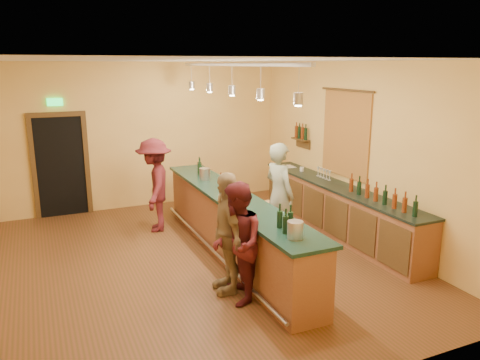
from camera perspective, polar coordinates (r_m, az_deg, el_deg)
name	(u,v)px	position (r m, az deg, el deg)	size (l,w,h in m)	color
floor	(191,262)	(7.79, -5.96, -9.94)	(7.00, 7.00, 0.00)	#523817
ceiling	(186,60)	(7.13, -6.63, 14.30)	(6.50, 7.00, 0.02)	silver
wall_back	(140,136)	(10.63, -12.08, 5.28)	(6.50, 0.02, 3.20)	#D8A651
wall_front	(310,243)	(4.22, 8.53, -7.66)	(6.50, 0.02, 3.20)	#D8A651
wall_right	(359,151)	(8.81, 14.31, 3.42)	(0.02, 7.00, 3.20)	#D8A651
doorway	(61,163)	(10.48, -21.04, 1.90)	(1.15, 0.09, 2.48)	black
tapestry	(346,135)	(9.07, 12.75, 5.40)	(0.03, 1.40, 1.60)	#A33820
bottle_shelf	(301,134)	(10.30, 7.47, 5.57)	(0.17, 0.55, 0.54)	#462D15
back_counter	(337,209)	(9.05, 11.79, -3.44)	(0.60, 4.55, 1.27)	brown
tasting_bar	(232,221)	(7.80, -0.92, -5.04)	(0.74, 5.10, 1.38)	brown
pendant_track	(232,75)	(7.38, -0.99, 12.69)	(0.11, 4.60, 0.50)	silver
bartender	(279,195)	(8.20, 4.81, -1.82)	(0.67, 0.44, 1.85)	gray
customer_a	(237,243)	(6.27, -0.34, -7.74)	(0.80, 0.63, 1.66)	#59191E
customer_b	(228,233)	(6.54, -1.52, -6.44)	(1.02, 0.42, 1.73)	#997A51
customer_c	(155,185)	(9.08, -10.35, -0.61)	(1.16, 0.67, 1.80)	#59191E
bar_stool	(269,210)	(8.79, 3.57, -3.64)	(0.31, 0.31, 0.64)	tan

